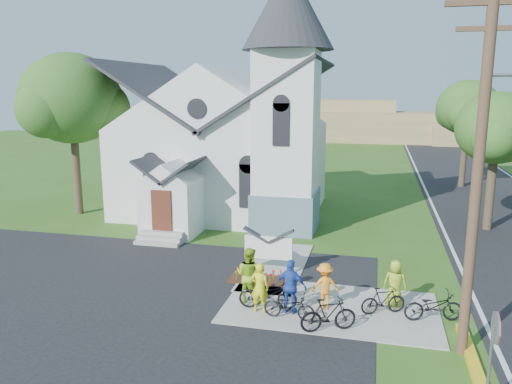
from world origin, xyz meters
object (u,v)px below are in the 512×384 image
(stop_sign, at_px, (494,341))
(cyclist_0, at_px, (260,287))
(cyclist_3, at_px, (325,285))
(bike_2, at_px, (289,306))
(utility_pole, at_px, (482,159))
(bike_1, at_px, (328,315))
(bike_0, at_px, (268,294))
(cyclist_4, at_px, (395,283))
(cyclist_1, at_px, (249,275))
(cyclist_2, at_px, (291,287))
(bike_4, at_px, (433,306))
(church_sign, at_px, (268,248))
(bike_3, at_px, (383,300))

(stop_sign, distance_m, cyclist_0, 7.29)
(cyclist_0, distance_m, cyclist_3, 2.17)
(cyclist_0, relative_size, bike_2, 1.01)
(utility_pole, relative_size, cyclist_0, 6.02)
(stop_sign, bearing_deg, bike_1, 142.02)
(utility_pole, relative_size, cyclist_3, 6.54)
(bike_0, bearing_deg, cyclist_3, -81.64)
(cyclist_0, height_order, cyclist_4, cyclist_0)
(bike_1, bearing_deg, cyclist_1, 37.90)
(cyclist_2, xyz_separation_m, bike_2, (0.04, -0.44, -0.47))
(utility_pole, bearing_deg, bike_0, 166.43)
(cyclist_0, bearing_deg, cyclist_1, -51.09)
(bike_2, height_order, cyclist_3, cyclist_3)
(utility_pole, height_order, bike_0, utility_pole)
(cyclist_1, height_order, cyclist_4, cyclist_1)
(cyclist_3, bearing_deg, bike_2, 28.22)
(cyclist_4, bearing_deg, cyclist_1, 19.74)
(bike_0, distance_m, bike_1, 2.37)
(cyclist_1, relative_size, bike_2, 1.16)
(stop_sign, relative_size, cyclist_4, 1.56)
(bike_2, height_order, bike_4, bike_4)
(bike_0, bearing_deg, cyclist_1, 55.04)
(cyclist_2, relative_size, bike_2, 1.09)
(utility_pole, xyz_separation_m, cyclist_4, (-1.81, 2.61, -4.56))
(church_sign, distance_m, bike_2, 4.20)
(cyclist_1, xyz_separation_m, bike_1, (2.84, -1.50, -0.44))
(stop_sign, relative_size, bike_4, 1.36)
(cyclist_2, xyz_separation_m, cyclist_4, (3.27, 1.34, -0.10))
(cyclist_3, bearing_deg, stop_sign, 111.11)
(church_sign, relative_size, cyclist_2, 1.23)
(cyclist_1, xyz_separation_m, bike_3, (4.43, 0.11, -0.51))
(cyclist_2, bearing_deg, bike_0, -1.38)
(church_sign, bearing_deg, bike_1, -57.61)
(bike_0, height_order, bike_2, bike_0)
(bike_3, distance_m, bike_4, 1.52)
(church_sign, distance_m, cyclist_1, 2.90)
(church_sign, distance_m, stop_sign, 9.97)
(church_sign, xyz_separation_m, cyclist_1, (-0.05, -2.90, -0.02))
(bike_0, height_order, cyclist_4, cyclist_4)
(utility_pole, height_order, bike_4, utility_pole)
(bike_0, height_order, bike_3, bike_0)
(utility_pole, height_order, cyclist_0, utility_pole)
(cyclist_1, xyz_separation_m, bike_4, (5.95, -0.02, -0.48))
(utility_pole, bearing_deg, church_sign, 144.40)
(bike_1, distance_m, bike_4, 3.44)
(cyclist_2, height_order, bike_3, cyclist_2)
(utility_pole, relative_size, bike_4, 5.49)
(bike_1, bearing_deg, utility_pole, -118.83)
(bike_2, bearing_deg, bike_4, -73.23)
(church_sign, height_order, cyclist_0, cyclist_0)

